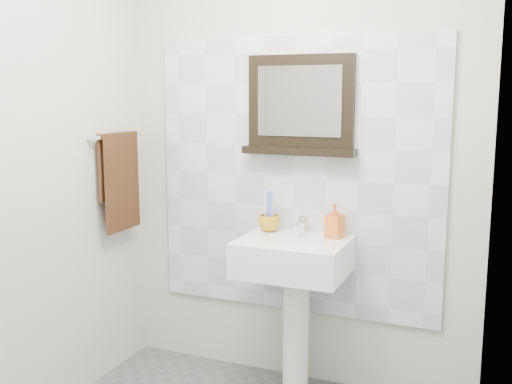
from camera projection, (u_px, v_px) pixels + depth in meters
back_wall at (296, 159)px, 3.24m from camera, size 2.00×0.01×2.50m
right_wall at (485, 207)px, 1.86m from camera, size 0.01×2.20×2.50m
splashback at (295, 177)px, 3.25m from camera, size 1.60×0.02×1.50m
pedestal_sink at (294, 273)px, 3.10m from camera, size 0.55×0.44×0.96m
toothbrush_cup at (269, 223)px, 3.24m from camera, size 0.12×0.12×0.09m
toothbrushes at (270, 209)px, 3.23m from camera, size 0.05×0.04×0.21m
soap_dispenser at (335, 221)px, 3.09m from camera, size 0.10×0.10×0.18m
framed_mirror at (301, 108)px, 3.15m from camera, size 0.61×0.11×0.52m
towel_bar at (117, 136)px, 3.32m from camera, size 0.07×0.40×0.03m
hand_towel at (120, 174)px, 3.35m from camera, size 0.06×0.30×0.55m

